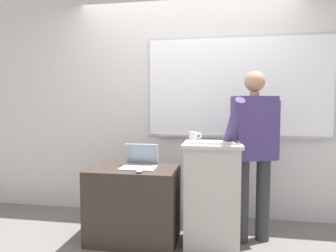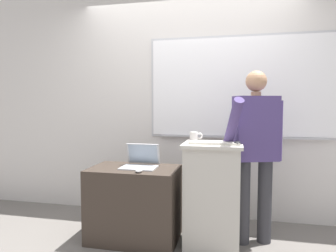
{
  "view_description": "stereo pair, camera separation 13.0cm",
  "coord_description": "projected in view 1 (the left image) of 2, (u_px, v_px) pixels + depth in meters",
  "views": [
    {
      "loc": [
        0.39,
        -2.37,
        1.3
      ],
      "look_at": [
        -0.07,
        0.31,
        1.11
      ],
      "focal_mm": 32.0,
      "sensor_mm": 36.0,
      "label": 1
    },
    {
      "loc": [
        0.52,
        -2.34,
        1.3
      ],
      "look_at": [
        -0.07,
        0.31,
        1.11
      ],
      "focal_mm": 32.0,
      "sensor_mm": 36.0,
      "label": 2
    }
  ],
  "objects": [
    {
      "name": "computer_mouse_by_keyboard",
      "position": [
        237.0,
        143.0,
        2.61
      ],
      "size": [
        0.06,
        0.1,
        0.03
      ],
      "color": "black",
      "rests_on": "lectern_podium"
    },
    {
      "name": "computer_mouse_by_laptop",
      "position": [
        139.0,
        171.0,
        2.64
      ],
      "size": [
        0.06,
        0.1,
        0.03
      ],
      "color": "#BCBCC1",
      "rests_on": "side_desk"
    },
    {
      "name": "coffee_mug",
      "position": [
        193.0,
        136.0,
        2.9
      ],
      "size": [
        0.13,
        0.08,
        0.08
      ],
      "color": "silver",
      "rests_on": "lectern_podium"
    },
    {
      "name": "person_presenter",
      "position": [
        254.0,
        146.0,
        2.81
      ],
      "size": [
        0.56,
        0.61,
        1.61
      ],
      "rotation": [
        0.0,
        0.0,
        0.31
      ],
      "color": "#333338",
      "rests_on": "ground_plane"
    },
    {
      "name": "lectern_podium",
      "position": [
        212.0,
        194.0,
        2.75
      ],
      "size": [
        0.53,
        0.46,
        0.96
      ],
      "color": "#BCB7AD",
      "rests_on": "ground_plane"
    },
    {
      "name": "laptop",
      "position": [
        140.0,
        160.0,
        2.89
      ],
      "size": [
        0.33,
        0.31,
        0.22
      ],
      "color": "#B7BABF",
      "rests_on": "side_desk"
    },
    {
      "name": "side_desk",
      "position": [
        134.0,
        204.0,
        2.86
      ],
      "size": [
        0.84,
        0.52,
        0.7
      ],
      "color": "#382D26",
      "rests_on": "ground_plane"
    },
    {
      "name": "wireless_keyboard",
      "position": [
        214.0,
        143.0,
        2.66
      ],
      "size": [
        0.44,
        0.13,
        0.02
      ],
      "color": "beige",
      "rests_on": "lectern_podium"
    },
    {
      "name": "back_wall",
      "position": [
        188.0,
        100.0,
        3.52
      ],
      "size": [
        6.4,
        0.17,
        2.71
      ],
      "color": "silver",
      "rests_on": "ground_plane"
    }
  ]
}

